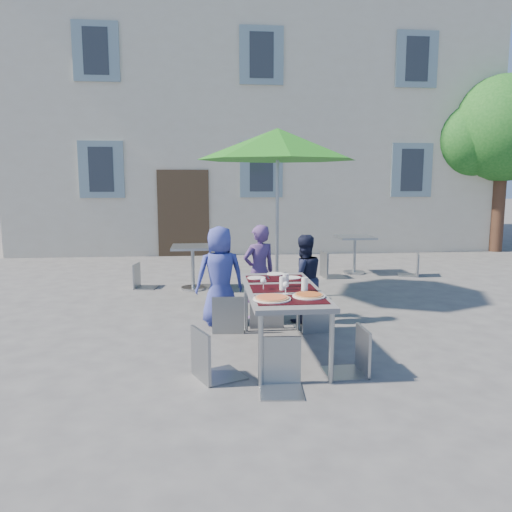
{
  "coord_description": "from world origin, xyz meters",
  "views": [
    {
      "loc": [
        -1.44,
        -5.4,
        1.93
      ],
      "look_at": [
        -0.81,
        0.84,
        0.98
      ],
      "focal_mm": 35.0,
      "sensor_mm": 36.0,
      "label": 1
    }
  ],
  "objects": [
    {
      "name": "bg_chair_l_0",
      "position": [
        -2.61,
        3.63,
        0.49
      ],
      "size": [
        0.44,
        0.44,
        0.84
      ],
      "color": "gray",
      "rests_on": "ground"
    },
    {
      "name": "bg_chair_r_1",
      "position": [
        2.77,
        4.27,
        0.51
      ],
      "size": [
        0.51,
        0.5,
        0.88
      ],
      "color": "gray",
      "rests_on": "ground"
    },
    {
      "name": "child_1",
      "position": [
        -0.7,
        1.43,
        0.66
      ],
      "size": [
        0.56,
        0.47,
        1.33
      ],
      "primitive_type": "imported",
      "rotation": [
        0.0,
        0.0,
        3.5
      ],
      "color": "#4E356C",
      "rests_on": "ground"
    },
    {
      "name": "chair_2",
      "position": [
        -0.06,
        0.73,
        0.5
      ],
      "size": [
        0.44,
        0.44,
        0.86
      ],
      "color": "#93999F",
      "rests_on": "ground"
    },
    {
      "name": "chair_1",
      "position": [
        -0.65,
        1.0,
        0.59
      ],
      "size": [
        0.46,
        0.46,
        1.01
      ],
      "color": "gray",
      "rests_on": "ground"
    },
    {
      "name": "cafe_table_0",
      "position": [
        -1.68,
        3.42,
        0.55
      ],
      "size": [
        0.73,
        0.73,
        0.78
      ],
      "color": "#AFB3B7",
      "rests_on": "ground"
    },
    {
      "name": "chair_5",
      "position": [
        -0.76,
        -1.0,
        0.52
      ],
      "size": [
        0.43,
        0.43,
        0.9
      ],
      "color": "gray",
      "rests_on": "ground"
    },
    {
      "name": "building",
      "position": [
        -0.0,
        11.5,
        4.85
      ],
      "size": [
        13.6,
        8.2,
        11.1
      ],
      "color": "#BFB29A",
      "rests_on": "ground"
    },
    {
      "name": "chair_0",
      "position": [
        -1.17,
        0.82,
        0.53
      ],
      "size": [
        0.43,
        0.44,
        0.91
      ],
      "color": "gray",
      "rests_on": "ground"
    },
    {
      "name": "glassware",
      "position": [
        -0.56,
        -0.15,
        0.83
      ],
      "size": [
        0.5,
        0.4,
        0.15
      ],
      "color": "silver",
      "rests_on": "dining_table"
    },
    {
      "name": "cafe_table_1",
      "position": [
        1.65,
        4.64,
        0.55
      ],
      "size": [
        0.73,
        0.73,
        0.79
      ],
      "color": "#AFB3B7",
      "rests_on": "ground"
    },
    {
      "name": "tree",
      "position": [
        6.55,
        7.54,
        3.25
      ],
      "size": [
        3.6,
        3.0,
        4.7
      ],
      "color": "#472C1E",
      "rests_on": "ground"
    },
    {
      "name": "child_0",
      "position": [
        -1.26,
        1.18,
        0.67
      ],
      "size": [
        0.72,
        0.54,
        1.34
      ],
      "primitive_type": "imported",
      "rotation": [
        0.0,
        0.0,
        3.32
      ],
      "color": "#363F97",
      "rests_on": "ground"
    },
    {
      "name": "bg_chair_r_0",
      "position": [
        -1.25,
        3.55,
        0.62
      ],
      "size": [
        0.48,
        0.48,
        1.05
      ],
      "color": "#91979D",
      "rests_on": "ground"
    },
    {
      "name": "chair_4",
      "position": [
        0.03,
        -0.71,
        0.52
      ],
      "size": [
        0.41,
        0.41,
        0.89
      ],
      "color": "#8F939A",
      "rests_on": "ground"
    },
    {
      "name": "bg_chair_l_1",
      "position": [
        1.02,
        4.28,
        0.58
      ],
      "size": [
        0.48,
        0.48,
        0.98
      ],
      "color": "gray",
      "rests_on": "ground"
    },
    {
      "name": "child_2",
      "position": [
        -0.12,
        1.19,
        0.6
      ],
      "size": [
        0.65,
        0.46,
        1.21
      ],
      "primitive_type": "imported",
      "rotation": [
        0.0,
        0.0,
        3.36
      ],
      "color": "#171B33",
      "rests_on": "ground"
    },
    {
      "name": "dining_table",
      "position": [
        -0.6,
        -0.06,
        0.7
      ],
      "size": [
        0.8,
        1.85,
        0.76
      ],
      "color": "#4A4B4F",
      "rests_on": "ground"
    },
    {
      "name": "place_settings",
      "position": [
        -0.6,
        0.58,
        0.76
      ],
      "size": [
        0.69,
        0.48,
        0.01
      ],
      "color": "white",
      "rests_on": "dining_table"
    },
    {
      "name": "pizza_near_left",
      "position": [
        -0.79,
        -0.59,
        0.77
      ],
      "size": [
        0.38,
        0.38,
        0.03
      ],
      "color": "white",
      "rests_on": "dining_table"
    },
    {
      "name": "pizza_near_right",
      "position": [
        -0.4,
        -0.5,
        0.77
      ],
      "size": [
        0.34,
        0.34,
        0.03
      ],
      "color": "white",
      "rests_on": "dining_table"
    },
    {
      "name": "ground",
      "position": [
        0.0,
        0.0,
        0.0
      ],
      "size": [
        90.0,
        90.0,
        0.0
      ],
      "primitive_type": "plane",
      "color": "#454547",
      "rests_on": "ground"
    },
    {
      "name": "chair_3",
      "position": [
        -1.41,
        -0.7,
        0.56
      ],
      "size": [
        0.56,
        0.56,
        0.96
      ],
      "color": "gray",
      "rests_on": "ground"
    },
    {
      "name": "patio_umbrella",
      "position": [
        -0.27,
        2.68,
        2.48
      ],
      "size": [
        2.59,
        2.59,
        2.76
      ],
      "color": "#AFB3B7",
      "rests_on": "ground"
    }
  ]
}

